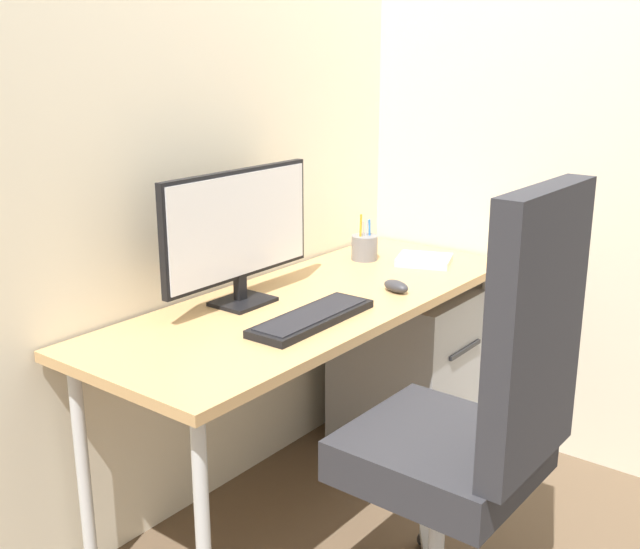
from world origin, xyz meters
name	(u,v)px	position (x,y,z in m)	size (l,w,h in m)	color
ground_plane	(316,498)	(0.00, 0.00, 0.00)	(8.00, 8.00, 0.00)	brown
wall_back	(233,78)	(0.00, 0.33, 1.40)	(3.48, 0.04, 2.80)	beige
wall_side_right	(520,75)	(0.84, -0.27, 1.40)	(0.04, 2.47, 2.80)	beige
desk	(316,314)	(0.00, 0.00, 0.67)	(1.62, 0.61, 0.73)	tan
office_chair	(477,415)	(-0.23, -0.69, 0.62)	(0.54, 0.57, 1.20)	black
filing_cabinet	(408,365)	(0.56, -0.02, 0.31)	(0.45, 0.48, 0.62)	#9EA0A5
monitor	(239,229)	(-0.18, 0.15, 0.96)	(0.61, 0.14, 0.42)	black
keyboard	(312,318)	(-0.19, -0.13, 0.74)	(0.44, 0.15, 0.03)	black
mouse	(396,286)	(0.21, -0.17, 0.75)	(0.05, 0.10, 0.04)	#333338
pen_holder	(364,247)	(0.48, 0.14, 0.77)	(0.10, 0.10, 0.18)	slate
notebook	(424,260)	(0.56, -0.07, 0.74)	(0.16, 0.19, 0.03)	silver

